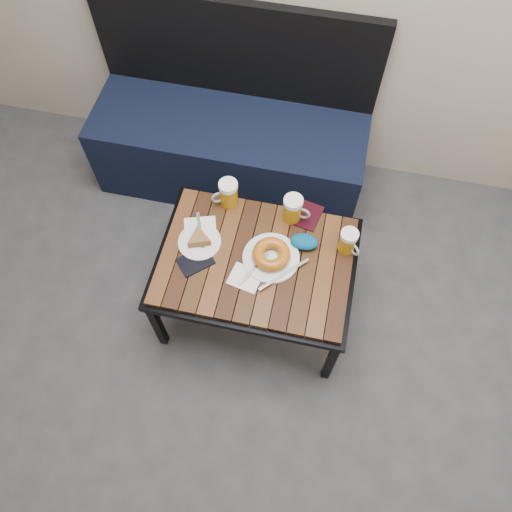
% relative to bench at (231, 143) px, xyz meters
% --- Properties ---
extents(room_shell, '(4.00, 4.00, 4.00)m').
position_rel_bench_xyz_m(room_shell, '(0.14, -1.26, 1.48)').
color(room_shell, gray).
rests_on(room_shell, ground).
extents(bench, '(1.40, 0.50, 0.95)m').
position_rel_bench_xyz_m(bench, '(0.00, 0.00, 0.00)').
color(bench, black).
rests_on(bench, ground).
extents(cafe_table, '(0.84, 0.62, 0.47)m').
position_rel_bench_xyz_m(cafe_table, '(0.30, -0.77, 0.16)').
color(cafe_table, black).
rests_on(cafe_table, ground).
extents(beer_mug_left, '(0.13, 0.11, 0.13)m').
position_rel_bench_xyz_m(beer_mug_left, '(0.12, -0.51, 0.27)').
color(beer_mug_left, '#AC780D').
rests_on(beer_mug_left, cafe_table).
extents(beer_mug_centre, '(0.12, 0.09, 0.13)m').
position_rel_bench_xyz_m(beer_mug_centre, '(0.42, -0.53, 0.27)').
color(beer_mug_centre, '#AC780D').
rests_on(beer_mug_centre, cafe_table).
extents(beer_mug_right, '(0.11, 0.10, 0.12)m').
position_rel_bench_xyz_m(beer_mug_right, '(0.67, -0.64, 0.26)').
color(beer_mug_right, '#AC780D').
rests_on(beer_mug_right, cafe_table).
extents(plate_pie, '(0.18, 0.18, 0.05)m').
position_rel_bench_xyz_m(plate_pie, '(0.05, -0.74, 0.22)').
color(plate_pie, white).
rests_on(plate_pie, cafe_table).
extents(plate_bagel, '(0.28, 0.28, 0.07)m').
position_rel_bench_xyz_m(plate_bagel, '(0.36, -0.75, 0.23)').
color(plate_bagel, white).
rests_on(plate_bagel, cafe_table).
extents(napkin_left, '(0.17, 0.17, 0.01)m').
position_rel_bench_xyz_m(napkin_left, '(0.04, -0.68, 0.20)').
color(napkin_left, white).
rests_on(napkin_left, cafe_table).
extents(napkin_right, '(0.15, 0.13, 0.01)m').
position_rel_bench_xyz_m(napkin_right, '(0.28, -0.87, 0.20)').
color(napkin_right, white).
rests_on(napkin_right, cafe_table).
extents(passport_navy, '(0.17, 0.17, 0.01)m').
position_rel_bench_xyz_m(passport_navy, '(0.06, -0.83, 0.20)').
color(passport_navy, black).
rests_on(passport_navy, cafe_table).
extents(passport_burgundy, '(0.13, 0.16, 0.01)m').
position_rel_bench_xyz_m(passport_burgundy, '(0.48, -0.51, 0.20)').
color(passport_burgundy, black).
rests_on(passport_burgundy, cafe_table).
extents(knit_pouch, '(0.12, 0.08, 0.05)m').
position_rel_bench_xyz_m(knit_pouch, '(0.49, -0.66, 0.23)').
color(knit_pouch, navy).
rests_on(knit_pouch, cafe_table).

